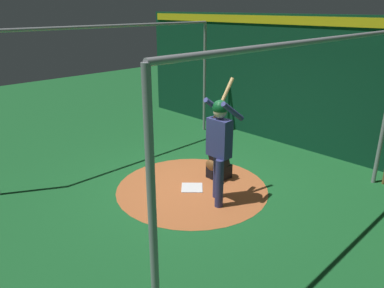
{
  "coord_description": "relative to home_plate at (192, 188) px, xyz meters",
  "views": [
    {
      "loc": [
        4.63,
        4.74,
        3.44
      ],
      "look_at": [
        0.0,
        0.0,
        0.95
      ],
      "focal_mm": 34.46,
      "sensor_mm": 36.0,
      "label": 1
    }
  ],
  "objects": [
    {
      "name": "home_plate",
      "position": [
        0.0,
        0.0,
        0.0
      ],
      "size": [
        0.59,
        0.59,
        0.01
      ],
      "primitive_type": "cube",
      "rotation": [
        0.0,
        0.0,
        0.79
      ],
      "color": "white",
      "rests_on": "dirt_circle"
    },
    {
      "name": "catcher",
      "position": [
        -0.71,
        0.05,
        0.37
      ],
      "size": [
        0.58,
        0.4,
        0.98
      ],
      "color": "black",
      "rests_on": "ground"
    },
    {
      "name": "back_wall",
      "position": [
        -3.65,
        0.0,
        1.63
      ],
      "size": [
        0.23,
        10.72,
        3.27
      ],
      "color": "#0C3D26",
      "rests_on": "ground"
    },
    {
      "name": "dirt_circle",
      "position": [
        0.0,
        0.0,
        -0.01
      ],
      "size": [
        3.02,
        3.02,
        0.01
      ],
      "primitive_type": "cylinder",
      "color": "#B76033",
      "rests_on": "ground"
    },
    {
      "name": "batter",
      "position": [
        0.02,
        0.71,
        1.19
      ],
      "size": [
        0.68,
        0.49,
        2.26
      ],
      "color": "navy",
      "rests_on": "ground"
    },
    {
      "name": "ground_plane",
      "position": [
        0.0,
        0.0,
        -0.01
      ],
      "size": [
        26.72,
        26.72,
        0.0
      ],
      "primitive_type": "plane",
      "color": "#195B28"
    },
    {
      "name": "cage_frame",
      "position": [
        0.0,
        0.0,
        2.14
      ],
      "size": [
        5.85,
        4.97,
        3.07
      ],
      "color": "gray",
      "rests_on": "ground"
    }
  ]
}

